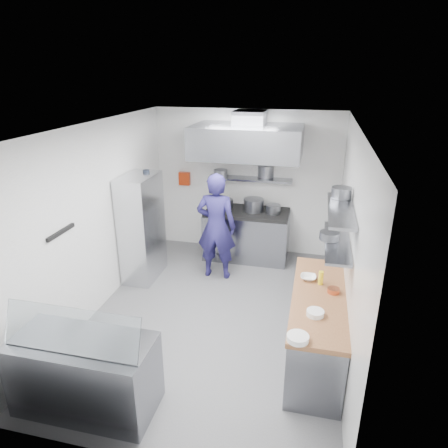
% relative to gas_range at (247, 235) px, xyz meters
% --- Properties ---
extents(floor, '(5.00, 5.00, 0.00)m').
position_rel_gas_range_xyz_m(floor, '(-0.10, -2.10, -0.45)').
color(floor, '#4A4A4C').
rests_on(floor, ground).
extents(ceiling, '(5.00, 5.00, 0.00)m').
position_rel_gas_range_xyz_m(ceiling, '(-0.10, -2.10, 2.35)').
color(ceiling, silver).
rests_on(ceiling, wall_back).
extents(wall_back, '(3.60, 2.80, 0.02)m').
position_rel_gas_range_xyz_m(wall_back, '(-0.10, 0.40, 0.95)').
color(wall_back, white).
rests_on(wall_back, floor).
extents(wall_front, '(3.60, 2.80, 0.02)m').
position_rel_gas_range_xyz_m(wall_front, '(-0.10, -4.60, 0.95)').
color(wall_front, white).
rests_on(wall_front, floor).
extents(wall_left, '(2.80, 5.00, 0.02)m').
position_rel_gas_range_xyz_m(wall_left, '(-1.90, -2.10, 0.95)').
color(wall_left, white).
rests_on(wall_left, floor).
extents(wall_right, '(2.80, 5.00, 0.02)m').
position_rel_gas_range_xyz_m(wall_right, '(1.70, -2.10, 0.95)').
color(wall_right, white).
rests_on(wall_right, floor).
extents(gas_range, '(1.60, 0.80, 0.90)m').
position_rel_gas_range_xyz_m(gas_range, '(0.00, 0.00, 0.00)').
color(gas_range, gray).
rests_on(gas_range, floor).
extents(cooktop, '(1.57, 0.78, 0.06)m').
position_rel_gas_range_xyz_m(cooktop, '(0.00, 0.00, 0.48)').
color(cooktop, black).
rests_on(cooktop, gas_range).
extents(stock_pot_left, '(0.28, 0.28, 0.20)m').
position_rel_gas_range_xyz_m(stock_pot_left, '(-0.42, 0.00, 0.61)').
color(stock_pot_left, slate).
rests_on(stock_pot_left, cooktop).
extents(stock_pot_mid, '(0.38, 0.38, 0.24)m').
position_rel_gas_range_xyz_m(stock_pot_mid, '(0.12, 0.02, 0.63)').
color(stock_pot_mid, slate).
rests_on(stock_pot_mid, cooktop).
extents(stock_pot_right, '(0.28, 0.28, 0.16)m').
position_rel_gas_range_xyz_m(stock_pot_right, '(0.49, -0.01, 0.59)').
color(stock_pot_right, slate).
rests_on(stock_pot_right, cooktop).
extents(over_range_shelf, '(1.60, 0.30, 0.04)m').
position_rel_gas_range_xyz_m(over_range_shelf, '(0.00, 0.24, 1.07)').
color(over_range_shelf, gray).
rests_on(over_range_shelf, wall_back).
extents(shelf_pot_a, '(0.25, 0.25, 0.18)m').
position_rel_gas_range_xyz_m(shelf_pot_a, '(-0.53, 0.03, 1.18)').
color(shelf_pot_a, slate).
rests_on(shelf_pot_a, over_range_shelf).
extents(shelf_pot_b, '(0.31, 0.31, 0.22)m').
position_rel_gas_range_xyz_m(shelf_pot_b, '(0.28, 0.41, 1.20)').
color(shelf_pot_b, slate).
rests_on(shelf_pot_b, over_range_shelf).
extents(extractor_hood, '(1.90, 1.15, 0.55)m').
position_rel_gas_range_xyz_m(extractor_hood, '(0.00, -0.18, 1.85)').
color(extractor_hood, gray).
rests_on(extractor_hood, wall_back).
extents(hood_duct, '(0.55, 0.55, 0.24)m').
position_rel_gas_range_xyz_m(hood_duct, '(0.00, 0.05, 2.23)').
color(hood_duct, slate).
rests_on(hood_duct, extractor_hood).
extents(red_firebox, '(0.22, 0.10, 0.26)m').
position_rel_gas_range_xyz_m(red_firebox, '(-1.35, 0.34, 0.97)').
color(red_firebox, '#AD2C0D').
rests_on(red_firebox, wall_back).
extents(chef, '(0.69, 0.46, 1.89)m').
position_rel_gas_range_xyz_m(chef, '(-0.38, -0.89, 0.49)').
color(chef, '#201B52').
rests_on(chef, floor).
extents(wire_rack, '(0.50, 0.90, 1.85)m').
position_rel_gas_range_xyz_m(wire_rack, '(-1.63, -1.19, 0.48)').
color(wire_rack, silver).
rests_on(wire_rack, floor).
extents(rack_bin_a, '(0.16, 0.19, 0.17)m').
position_rel_gas_range_xyz_m(rack_bin_a, '(-1.63, -1.04, 0.35)').
color(rack_bin_a, white).
rests_on(rack_bin_a, wire_rack).
extents(rack_bin_b, '(0.15, 0.20, 0.17)m').
position_rel_gas_range_xyz_m(rack_bin_b, '(-1.63, -0.67, 0.85)').
color(rack_bin_b, yellow).
rests_on(rack_bin_b, wire_rack).
extents(rack_jar, '(0.11, 0.11, 0.18)m').
position_rel_gas_range_xyz_m(rack_jar, '(-1.58, -0.96, 1.35)').
color(rack_jar, black).
rests_on(rack_jar, wire_rack).
extents(knife_strip, '(0.04, 0.55, 0.05)m').
position_rel_gas_range_xyz_m(knife_strip, '(-1.88, -3.00, 1.10)').
color(knife_strip, black).
rests_on(knife_strip, wall_left).
extents(prep_counter_base, '(0.62, 2.00, 0.84)m').
position_rel_gas_range_xyz_m(prep_counter_base, '(1.38, -2.70, -0.03)').
color(prep_counter_base, gray).
rests_on(prep_counter_base, floor).
extents(prep_counter_top, '(0.65, 2.04, 0.06)m').
position_rel_gas_range_xyz_m(prep_counter_top, '(1.38, -2.70, 0.42)').
color(prep_counter_top, olive).
rests_on(prep_counter_top, prep_counter_base).
extents(plate_stack_a, '(0.23, 0.23, 0.06)m').
position_rel_gas_range_xyz_m(plate_stack_a, '(1.17, -3.63, 0.48)').
color(plate_stack_a, white).
rests_on(plate_stack_a, prep_counter_top).
extents(plate_stack_b, '(0.20, 0.20, 0.06)m').
position_rel_gas_range_xyz_m(plate_stack_b, '(1.34, -3.14, 0.48)').
color(plate_stack_b, white).
rests_on(plate_stack_b, prep_counter_top).
extents(copper_pan, '(0.15, 0.15, 0.06)m').
position_rel_gas_range_xyz_m(copper_pan, '(1.55, -2.59, 0.48)').
color(copper_pan, '#D96A3D').
rests_on(copper_pan, prep_counter_top).
extents(squeeze_bottle, '(0.06, 0.06, 0.18)m').
position_rel_gas_range_xyz_m(squeeze_bottle, '(1.39, -2.42, 0.54)').
color(squeeze_bottle, yellow).
rests_on(squeeze_bottle, prep_counter_top).
extents(mixing_bowl, '(0.21, 0.21, 0.05)m').
position_rel_gas_range_xyz_m(mixing_bowl, '(1.23, -2.32, 0.48)').
color(mixing_bowl, white).
rests_on(mixing_bowl, prep_counter_top).
extents(wall_shelf_lower, '(0.30, 1.30, 0.04)m').
position_rel_gas_range_xyz_m(wall_shelf_lower, '(1.54, -2.40, 1.05)').
color(wall_shelf_lower, gray).
rests_on(wall_shelf_lower, wall_right).
extents(wall_shelf_upper, '(0.30, 1.30, 0.04)m').
position_rel_gas_range_xyz_m(wall_shelf_upper, '(1.54, -2.40, 1.47)').
color(wall_shelf_upper, gray).
rests_on(wall_shelf_upper, wall_right).
extents(shelf_pot_c, '(0.24, 0.24, 0.10)m').
position_rel_gas_range_xyz_m(shelf_pot_c, '(1.44, -2.39, 1.12)').
color(shelf_pot_c, slate).
rests_on(shelf_pot_c, wall_shelf_lower).
extents(shelf_pot_d, '(0.25, 0.25, 0.14)m').
position_rel_gas_range_xyz_m(shelf_pot_d, '(1.55, -1.98, 1.56)').
color(shelf_pot_d, slate).
rests_on(shelf_pot_d, wall_shelf_upper).
extents(display_case, '(1.50, 0.70, 0.85)m').
position_rel_gas_range_xyz_m(display_case, '(-1.02, -4.10, -0.03)').
color(display_case, gray).
rests_on(display_case, floor).
extents(display_glass, '(1.47, 0.19, 0.42)m').
position_rel_gas_range_xyz_m(display_glass, '(-1.02, -4.22, 0.62)').
color(display_glass, silver).
rests_on(display_glass, display_case).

